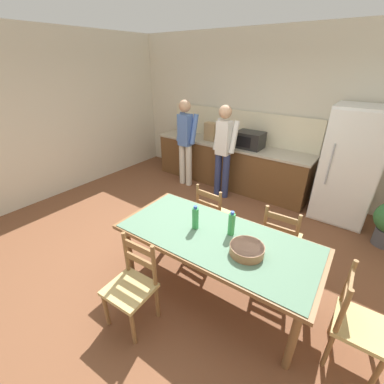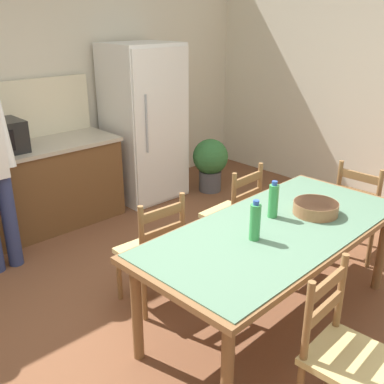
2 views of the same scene
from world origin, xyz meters
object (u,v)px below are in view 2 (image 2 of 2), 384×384
(bottle_near_centre, at_px, (255,222))
(serving_bowl, at_px, (316,207))
(chair_side_far_left, at_px, (153,252))
(chair_side_near_left, at_px, (343,354))
(refrigerator, at_px, (144,123))
(chair_side_far_right, at_px, (234,215))
(chair_head_end, at_px, (361,211))
(bottle_off_centre, at_px, (273,201))
(potted_plant, at_px, (210,161))
(dining_table, at_px, (277,236))

(bottle_near_centre, bearing_deg, serving_bowl, -4.59)
(chair_side_far_left, xyz_separation_m, chair_side_near_left, (0.05, -1.53, 0.00))
(chair_side_far_left, bearing_deg, refrigerator, -123.79)
(bottle_near_centre, distance_m, chair_side_near_left, 0.91)
(refrigerator, distance_m, chair_side_far_right, 1.88)
(bottle_near_centre, bearing_deg, chair_head_end, 1.90)
(bottle_off_centre, xyz_separation_m, chair_side_near_left, (-0.54, -0.90, -0.44))
(refrigerator, relative_size, serving_bowl, 5.65)
(chair_head_end, distance_m, potted_plant, 2.09)
(bottle_near_centre, bearing_deg, bottle_off_centre, 19.94)
(dining_table, bearing_deg, bottle_off_centre, 50.63)
(chair_side_far_right, height_order, chair_head_end, same)
(bottle_off_centre, bearing_deg, potted_plant, 54.83)
(dining_table, xyz_separation_m, chair_side_far_left, (-0.50, 0.75, -0.24))
(refrigerator, distance_m, dining_table, 2.70)
(bottle_off_centre, height_order, chair_head_end, bottle_off_centre)
(chair_side_far_right, bearing_deg, chair_side_near_left, 57.17)
(chair_side_far_left, distance_m, chair_head_end, 1.96)
(chair_side_far_right, relative_size, potted_plant, 1.36)
(chair_side_near_left, bearing_deg, potted_plant, 52.28)
(serving_bowl, distance_m, chair_side_far_left, 1.24)
(refrigerator, xyz_separation_m, chair_side_far_right, (-0.39, -1.78, -0.46))
(refrigerator, xyz_separation_m, bottle_near_centre, (-1.09, -2.57, -0.02))
(bottle_near_centre, bearing_deg, dining_table, 1.91)
(serving_bowl, relative_size, chair_side_far_left, 0.35)
(dining_table, bearing_deg, serving_bowl, -9.14)
(chair_side_near_left, bearing_deg, chair_head_end, 21.15)
(refrigerator, bearing_deg, chair_side_near_left, -110.94)
(bottle_near_centre, relative_size, chair_side_far_right, 0.30)
(serving_bowl, bearing_deg, dining_table, 170.86)
(potted_plant, bearing_deg, refrigerator, 147.80)
(chair_side_far_left, relative_size, chair_side_far_right, 1.00)
(refrigerator, height_order, bottle_off_centre, refrigerator)
(dining_table, distance_m, serving_bowl, 0.39)
(serving_bowl, height_order, potted_plant, serving_bowl)
(serving_bowl, xyz_separation_m, chair_side_near_left, (-0.81, -0.72, -0.36))
(bottle_off_centre, xyz_separation_m, chair_side_far_right, (0.34, 0.66, -0.44))
(serving_bowl, bearing_deg, chair_side_far_right, 84.77)
(dining_table, height_order, chair_head_end, chair_head_end)
(chair_side_far_right, distance_m, potted_plant, 1.72)
(bottle_off_centre, distance_m, chair_side_far_left, 0.97)
(dining_table, relative_size, serving_bowl, 6.61)
(chair_side_far_right, relative_size, chair_side_near_left, 1.00)
(chair_side_far_left, height_order, potted_plant, chair_side_far_left)
(refrigerator, height_order, chair_side_far_right, refrigerator)
(chair_head_end, bearing_deg, chair_side_far_right, 48.11)
(bottle_near_centre, distance_m, chair_head_end, 1.65)
(dining_table, relative_size, chair_side_near_left, 2.32)
(chair_side_far_left, height_order, chair_side_near_left, same)
(bottle_near_centre, height_order, chair_head_end, bottle_near_centre)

